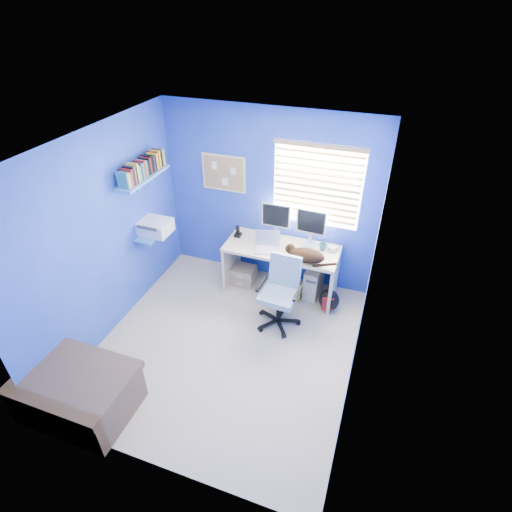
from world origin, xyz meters
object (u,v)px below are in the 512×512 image
(cat, at_px, (307,256))
(office_chair, at_px, (280,300))
(laptop, at_px, (267,243))
(tower_pc, at_px, (314,280))
(desk, at_px, (281,269))

(cat, bearing_deg, office_chair, -101.97)
(cat, bearing_deg, laptop, -172.01)
(laptop, xyz_separation_m, tower_pc, (0.64, 0.23, -0.62))
(office_chair, bearing_deg, desk, 105.37)
(desk, bearing_deg, tower_pc, 11.83)
(desk, height_order, tower_pc, desk)
(desk, bearing_deg, laptop, -142.06)
(tower_pc, xyz_separation_m, office_chair, (-0.29, -0.72, 0.13))
(laptop, distance_m, cat, 0.56)
(laptop, bearing_deg, cat, -20.23)
(tower_pc, bearing_deg, desk, -164.25)
(tower_pc, bearing_deg, cat, -100.42)
(laptop, distance_m, office_chair, 0.78)
(cat, relative_size, office_chair, 0.50)
(laptop, relative_size, cat, 0.71)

